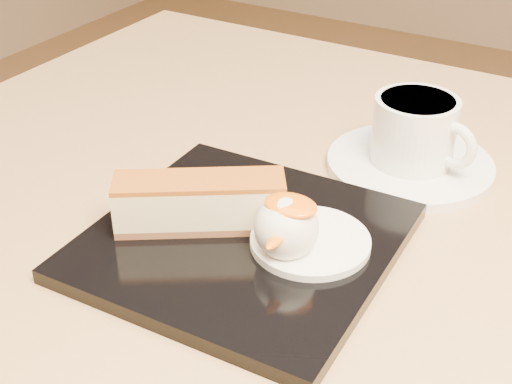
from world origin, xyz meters
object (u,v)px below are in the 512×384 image
Objects in this scene: ice_cream_scoop at (286,228)px; coffee_cup at (416,130)px; table at (262,354)px; saucer at (410,165)px; dessert_plate at (243,241)px; cheesecake at (200,202)px.

coffee_cup is at bearing 80.84° from ice_cream_scoop.
coffee_cup reaches higher than table.
saucer is 0.04m from coffee_cup.
coffee_cup is (0.03, 0.18, 0.01)m from ice_cream_scoop.
coffee_cup is (0.08, 0.13, 0.20)m from table.
table is 3.64× the size of dessert_plate.
ice_cream_scoop is (0.04, -0.00, 0.03)m from dessert_plate.
coffee_cup is (0.07, 0.18, 0.04)m from dessert_plate.
ice_cream_scoop is 0.19m from saucer.
coffee_cup is at bearing 59.96° from table.
coffee_cup is (0.00, -0.00, 0.04)m from saucer.
ice_cream_scoop reaches higher than saucer.
coffee_cup reaches higher than saucer.
cheesecake is at bearing -119.05° from saucer.
table is 17.03× the size of ice_cream_scoop.
dessert_plate is at bearing -25.22° from cheesecake.
ice_cream_scoop is 0.48× the size of coffee_cup.
dessert_plate is 2.24× the size of coffee_cup.
cheesecake is at bearing -104.98° from coffee_cup.
ice_cream_scoop is (0.05, -0.05, 0.19)m from table.
ice_cream_scoop is at bearing -98.59° from saucer.
table is 0.22m from saucer.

